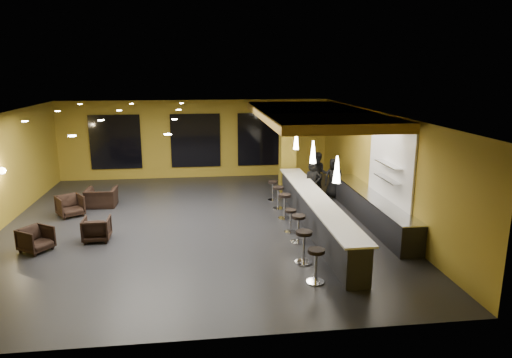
{
  "coord_description": "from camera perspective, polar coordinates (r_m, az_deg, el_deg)",
  "views": [
    {
      "loc": [
        0.19,
        -14.03,
        4.88
      ],
      "look_at": [
        2.0,
        0.5,
        1.3
      ],
      "focal_mm": 32.0,
      "sensor_mm": 36.0,
      "label": 1
    }
  ],
  "objects": [
    {
      "name": "armchair_c",
      "position": [
        16.59,
        -22.21,
        -3.12
      ],
      "size": [
        1.08,
        1.08,
        0.72
      ],
      "primitive_type": "imported",
      "rotation": [
        0.0,
        0.0,
        0.57
      ],
      "color": "black",
      "rests_on": "floor"
    },
    {
      "name": "pendant_0",
      "position": [
        11.83,
        10.07,
        1.18
      ],
      "size": [
        0.2,
        0.2,
        0.7
      ],
      "primitive_type": "cone",
      "color": "white",
      "rests_on": "wood_soffit"
    },
    {
      "name": "wall_sconce",
      "position": [
        16.05,
        -29.17,
        0.91
      ],
      "size": [
        0.22,
        0.22,
        0.22
      ],
      "primitive_type": "sphere",
      "color": "#FFE5B2",
      "rests_on": "wall_left"
    },
    {
      "name": "armchair_b",
      "position": [
        14.04,
        -19.28,
        -5.91
      ],
      "size": [
        0.75,
        0.77,
        0.69
      ],
      "primitive_type": "imported",
      "rotation": [
        0.0,
        0.0,
        3.16
      ],
      "color": "black",
      "rests_on": "floor"
    },
    {
      "name": "bar_stool_0",
      "position": [
        10.78,
        7.5,
        -10.17
      ],
      "size": [
        0.42,
        0.42,
        0.83
      ],
      "rotation": [
        0.0,
        0.0,
        -0.08
      ],
      "color": "silver",
      "rests_on": "floor"
    },
    {
      "name": "staff_b",
      "position": [
        17.67,
        7.76,
        0.52
      ],
      "size": [
        0.99,
        0.85,
        1.76
      ],
      "primitive_type": "imported",
      "rotation": [
        0.0,
        0.0,
        -0.24
      ],
      "color": "black",
      "rests_on": "floor"
    },
    {
      "name": "wall_right",
      "position": [
        15.52,
        15.25,
        1.62
      ],
      "size": [
        0.1,
        13.0,
        3.5
      ],
      "primitive_type": "cube",
      "color": "olive",
      "rests_on": "floor"
    },
    {
      "name": "staff_a",
      "position": [
        16.43,
        7.08,
        -0.72
      ],
      "size": [
        0.62,
        0.43,
        1.62
      ],
      "primitive_type": "imported",
      "rotation": [
        0.0,
        0.0,
        0.08
      ],
      "color": "black",
      "rests_on": "floor"
    },
    {
      "name": "pendant_2",
      "position": [
        16.59,
        5.04,
        4.91
      ],
      "size": [
        0.2,
        0.2,
        0.7
      ],
      "primitive_type": "cone",
      "color": "white",
      "rests_on": "wood_soffit"
    },
    {
      "name": "armchair_a",
      "position": [
        13.87,
        -25.81,
        -6.8
      ],
      "size": [
        1.02,
        1.02,
        0.68
      ],
      "primitive_type": "imported",
      "rotation": [
        0.0,
        0.0,
        0.98
      ],
      "color": "black",
      "rests_on": "floor"
    },
    {
      "name": "wall_shelf_upper",
      "position": [
        14.29,
        16.26,
        1.76
      ],
      "size": [
        0.3,
        1.5,
        0.03
      ],
      "primitive_type": "cube",
      "color": "silver",
      "rests_on": "wall_right"
    },
    {
      "name": "bar_stool_3",
      "position": [
        13.88,
        4.33,
        -4.85
      ],
      "size": [
        0.37,
        0.37,
        0.72
      ],
      "rotation": [
        0.0,
        0.0,
        -0.01
      ],
      "color": "silver",
      "rests_on": "floor"
    },
    {
      "name": "prep_top",
      "position": [
        15.12,
        14.35,
        -2.02
      ],
      "size": [
        0.72,
        6.0,
        0.03
      ],
      "primitive_type": "cube",
      "color": "silver",
      "rests_on": "prep_counter"
    },
    {
      "name": "pendant_1",
      "position": [
        14.19,
        7.14,
        3.36
      ],
      "size": [
        0.2,
        0.2,
        0.7
      ],
      "primitive_type": "cone",
      "color": "white",
      "rests_on": "wood_soffit"
    },
    {
      "name": "wall_back",
      "position": [
        20.82,
        -7.57,
        4.97
      ],
      "size": [
        12.0,
        0.1,
        3.5
      ],
      "primitive_type": "cube",
      "color": "olive",
      "rests_on": "floor"
    },
    {
      "name": "floor",
      "position": [
        14.87,
        -7.47,
        -5.74
      ],
      "size": [
        12.0,
        13.0,
        0.1
      ],
      "primitive_type": "cube",
      "color": "black",
      "rests_on": "ground"
    },
    {
      "name": "staff_c",
      "position": [
        17.71,
        9.71,
        0.11
      ],
      "size": [
        0.76,
        0.5,
        1.54
      ],
      "primitive_type": "imported",
      "rotation": [
        0.0,
        0.0,
        -0.01
      ],
      "color": "black",
      "rests_on": "floor"
    },
    {
      "name": "bar_stool_4",
      "position": [
        15.06,
        3.6,
        -3.02
      ],
      "size": [
        0.43,
        0.43,
        0.85
      ],
      "rotation": [
        0.0,
        0.0,
        -0.18
      ],
      "color": "silver",
      "rests_on": "floor"
    },
    {
      "name": "wood_soffit",
      "position": [
        15.58,
        7.16,
        8.03
      ],
      "size": [
        3.6,
        8.0,
        0.28
      ],
      "primitive_type": "cube",
      "color": "#AA7F31",
      "rests_on": "ceiling"
    },
    {
      "name": "wall_front",
      "position": [
        8.11,
        -8.01,
        -9.09
      ],
      "size": [
        12.0,
        0.1,
        3.5
      ],
      "primitive_type": "cube",
      "color": "olive",
      "rests_on": "floor"
    },
    {
      "name": "wall_shelf_lower",
      "position": [
        14.39,
        16.14,
        0.01
      ],
      "size": [
        0.3,
        1.5,
        0.03
      ],
      "primitive_type": "cube",
      "color": "silver",
      "rests_on": "wall_right"
    },
    {
      "name": "column",
      "position": [
        18.24,
        3.96,
        3.82
      ],
      "size": [
        0.6,
        0.6,
        3.5
      ],
      "primitive_type": "cube",
      "color": "olive",
      "rests_on": "floor"
    },
    {
      "name": "window_center",
      "position": [
        20.72,
        -7.56,
        4.79
      ],
      "size": [
        2.2,
        0.06,
        2.4
      ],
      "primitive_type": "cube",
      "color": "black",
      "rests_on": "wall_back"
    },
    {
      "name": "bar_stool_2",
      "position": [
        13.08,
        5.32,
        -5.77
      ],
      "size": [
        0.41,
        0.41,
        0.82
      ],
      "rotation": [
        0.0,
        0.0,
        0.31
      ],
      "color": "silver",
      "rests_on": "floor"
    },
    {
      "name": "armchair_d",
      "position": [
        17.3,
        -18.75,
        -2.22
      ],
      "size": [
        1.08,
        0.95,
        0.68
      ],
      "primitive_type": "imported",
      "rotation": [
        0.0,
        0.0,
        3.11
      ],
      "color": "black",
      "rests_on": "floor"
    },
    {
      "name": "bar_stool_5",
      "position": [
        16.12,
        2.8,
        -1.97
      ],
      "size": [
        0.41,
        0.41,
        0.81
      ],
      "rotation": [
        0.0,
        0.0,
        -0.18
      ],
      "color": "silver",
      "rests_on": "floor"
    },
    {
      "name": "tile_backsplash",
      "position": [
        14.54,
        16.45,
        1.75
      ],
      "size": [
        0.06,
        3.2,
        2.4
      ],
      "primitive_type": "cube",
      "color": "white",
      "rests_on": "wall_right"
    },
    {
      "name": "prep_counter",
      "position": [
        15.25,
        14.25,
        -3.66
      ],
      "size": [
        0.7,
        6.0,
        0.86
      ],
      "primitive_type": "cube",
      "color": "black",
      "rests_on": "floor"
    },
    {
      "name": "window_right",
      "position": [
        20.9,
        0.72,
        4.98
      ],
      "size": [
        2.2,
        0.06,
        2.4
      ],
      "primitive_type": "cube",
      "color": "black",
      "rests_on": "wall_back"
    },
    {
      "name": "ceiling",
      "position": [
        14.09,
        -7.92,
        8.2
      ],
      "size": [
        12.0,
        13.0,
        0.1
      ],
      "primitive_type": "cube",
      "color": "black"
    },
    {
      "name": "bar_top",
      "position": [
        14.02,
        7.47,
        -2.34
      ],
      "size": [
        0.78,
        8.1,
        0.05
      ],
      "primitive_type": "cube",
      "color": "silver",
      "rests_on": "bar_counter"
    },
    {
      "name": "bar_stool_6",
      "position": [
        17.15,
        2.12,
        -1.13
      ],
      "size": [
        0.38,
        0.38,
        0.75
      ],
      "rotation": [
        0.0,
        0.0,
        -0.21
      ],
      "color": "silver",
      "rests_on": "floor"
    },
    {
      "name": "bar_counter",
      "position": [
        14.17,
        7.41,
        -4.38
      ],
      "size": [
        0.6,
        8.0,
        1.0
      ],
      "primitive_type": "cube",
      "color": "black",
      "rests_on": "floor"
    },
    {
      "name": "window_left",
      "position": [
        21.04,
        -17.16,
        4.43
      ],
      "size": [
        2.2,
        0.06,
        2.4
      ],
      "primitive_type": "cube",
      "color": "black",
      "rests_on": "wall_back"
    },
    {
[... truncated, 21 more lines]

